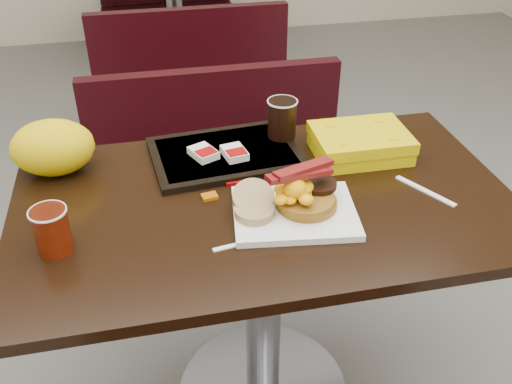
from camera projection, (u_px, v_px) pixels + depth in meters
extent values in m
cube|color=white|center=(295.00, 213.00, 1.31)|extent=(0.31, 0.25, 0.02)
cylinder|color=brown|center=(307.00, 200.00, 1.31)|extent=(0.18, 0.18, 0.03)
cylinder|color=black|center=(319.00, 184.00, 1.33)|extent=(0.10, 0.10, 0.01)
ellipsoid|color=#F5C004|center=(295.00, 191.00, 1.27)|extent=(0.11, 0.09, 0.05)
cylinder|color=tan|center=(254.00, 211.00, 1.28)|extent=(0.11, 0.11, 0.02)
cylinder|color=tan|center=(253.00, 198.00, 1.30)|extent=(0.11, 0.11, 0.06)
cylinder|color=maroon|center=(52.00, 231.00, 1.18)|extent=(0.09, 0.09, 0.10)
cube|color=white|center=(425.00, 191.00, 1.39)|extent=(0.09, 0.15, 0.00)
cube|color=#A65007|center=(210.00, 197.00, 1.37)|extent=(0.04, 0.03, 0.01)
cube|color=#8C0504|center=(233.00, 182.00, 1.42)|extent=(0.04, 0.03, 0.01)
cube|color=black|center=(225.00, 154.00, 1.53)|extent=(0.41, 0.31, 0.02)
cube|color=silver|center=(203.00, 153.00, 1.49)|extent=(0.08, 0.09, 0.02)
cube|color=silver|center=(234.00, 153.00, 1.49)|extent=(0.07, 0.08, 0.02)
cylinder|color=black|center=(282.00, 119.00, 1.56)|extent=(0.09, 0.09, 0.11)
cube|color=#D8B903|center=(360.00, 143.00, 1.53)|extent=(0.25, 0.19, 0.07)
ellipsoid|color=yellow|center=(53.00, 147.00, 1.43)|extent=(0.25, 0.21, 0.14)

